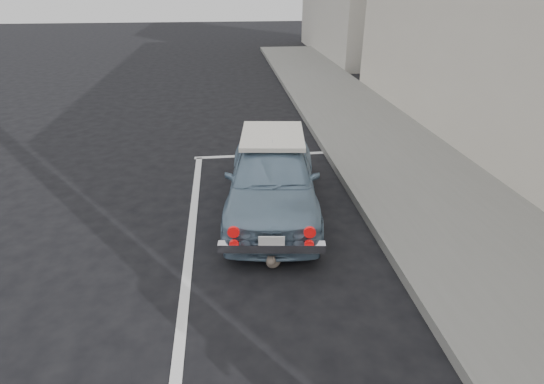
% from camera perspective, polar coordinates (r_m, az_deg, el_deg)
% --- Properties ---
extents(sidewalk, '(2.80, 40.00, 0.15)m').
position_cam_1_polar(sidewalk, '(6.31, 29.02, -9.10)').
color(sidewalk, slate).
rests_on(sidewalk, ground).
extents(pline_front, '(3.00, 0.12, 0.01)m').
position_cam_1_polar(pline_front, '(9.24, -1.04, 4.99)').
color(pline_front, silver).
rests_on(pline_front, ground).
extents(pline_side, '(0.12, 7.00, 0.01)m').
position_cam_1_polar(pline_side, '(6.12, -11.04, -7.74)').
color(pline_side, silver).
rests_on(pline_side, ground).
extents(retro_coupe, '(1.84, 3.70, 1.21)m').
position_cam_1_polar(retro_coupe, '(6.81, 0.05, 2.38)').
color(retro_coupe, '#7391A9').
rests_on(retro_coupe, ground).
extents(cat, '(0.31, 0.44, 0.25)m').
position_cam_1_polar(cat, '(5.66, 0.19, -8.95)').
color(cat, '#62554A').
rests_on(cat, ground).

